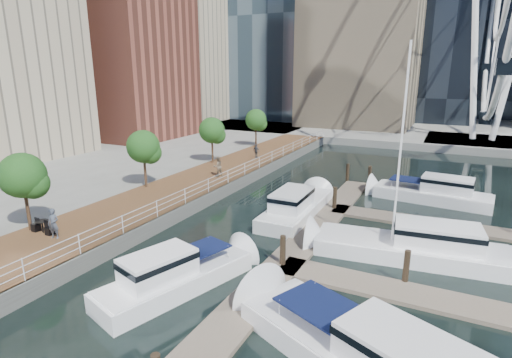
% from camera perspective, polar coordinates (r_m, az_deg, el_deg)
% --- Properties ---
extents(ground, '(520.00, 520.00, 0.00)m').
position_cam_1_polar(ground, '(17.32, -17.38, -20.98)').
color(ground, black).
rests_on(ground, ground).
extents(boardwalk, '(6.00, 60.00, 1.00)m').
position_cam_1_polar(boardwalk, '(32.76, -11.03, -2.04)').
color(boardwalk, brown).
rests_on(boardwalk, ground).
extents(seawall, '(0.25, 60.00, 1.00)m').
position_cam_1_polar(seawall, '(31.09, -6.61, -2.79)').
color(seawall, '#595954').
rests_on(seawall, ground).
extents(land_far, '(200.00, 114.00, 1.00)m').
position_cam_1_polar(land_far, '(112.64, 21.26, 9.28)').
color(land_far, gray).
rests_on(land_far, ground).
extents(pier, '(14.00, 12.00, 1.00)m').
position_cam_1_polar(pier, '(62.61, 29.50, 4.44)').
color(pier, gray).
rests_on(pier, ground).
extents(railing, '(0.10, 60.00, 1.05)m').
position_cam_1_polar(railing, '(30.85, -6.82, -0.95)').
color(railing, white).
rests_on(railing, boardwalk).
extents(floating_docks, '(16.00, 34.00, 2.60)m').
position_cam_1_polar(floating_docks, '(22.04, 18.14, -11.28)').
color(floating_docks, '#6D6051').
rests_on(floating_docks, ground).
extents(midrise_condos, '(19.00, 67.00, 28.00)m').
position_cam_1_polar(midrise_condos, '(57.15, -24.99, 17.21)').
color(midrise_condos, '#BCAD8E').
rests_on(midrise_condos, ground).
extents(street_trees, '(2.60, 42.60, 4.60)m').
position_cam_1_polar(street_trees, '(32.63, -15.80, 4.46)').
color(street_trees, '#3F2B1C').
rests_on(street_trees, ground).
extents(pedestrian_near, '(0.72, 0.58, 1.72)m').
position_cam_1_polar(pedestrian_near, '(24.90, -26.97, -5.70)').
color(pedestrian_near, '#464F5D').
rests_on(pedestrian_near, boardwalk).
extents(pedestrian_mid, '(1.02, 1.10, 1.80)m').
position_cam_1_polar(pedestrian_mid, '(35.39, -5.48, 1.81)').
color(pedestrian_mid, '#7B6A55').
rests_on(pedestrian_mid, boardwalk).
extents(pedestrian_far, '(0.93, 0.57, 1.49)m').
position_cam_1_polar(pedestrian_far, '(42.94, 0.05, 4.03)').
color(pedestrian_far, '#373A44').
rests_on(pedestrian_far, boardwalk).
extents(moored_yachts, '(24.51, 32.14, 11.50)m').
position_cam_1_polar(moored_yachts, '(23.62, 20.27, -10.96)').
color(moored_yachts, white).
rests_on(moored_yachts, ground).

